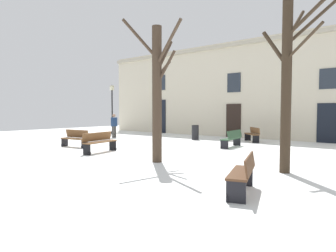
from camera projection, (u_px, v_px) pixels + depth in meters
ground_plane at (144, 150)px, 13.62m from camera, size 37.22×37.22×0.00m
building_facade at (233, 89)px, 20.45m from camera, size 23.26×0.60×6.61m
tree_right_of_center at (157, 89)px, 10.36m from camera, size 2.31×1.81×5.03m
tree_left_of_center at (288, 78)px, 8.53m from camera, size 1.99×1.97×5.09m
streetlamp at (112, 104)px, 23.24m from camera, size 0.30×0.30×3.90m
litter_bin at (195, 132)px, 18.64m from camera, size 0.47×0.47×0.92m
bench_back_to_back_right at (232, 138)px, 14.75m from camera, size 0.65×1.87×0.86m
bench_facing_shops at (99, 142)px, 12.85m from camera, size 0.74×1.84×0.89m
bench_by_litter_bin at (253, 134)px, 17.36m from camera, size 1.34×1.42×0.85m
bench_near_center_tree at (243, 173)px, 6.44m from camera, size 0.91×1.64×0.86m
bench_near_lamp at (75, 138)px, 14.81m from camera, size 1.65×0.65×0.87m
person_by_shop_door at (114, 125)px, 20.02m from camera, size 0.24×0.39×1.62m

